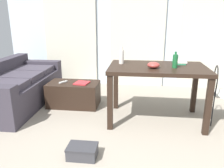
# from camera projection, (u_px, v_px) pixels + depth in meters

# --- Properties ---
(ground_plane) EXTENTS (7.81, 7.81, 0.00)m
(ground_plane) POSITION_uv_depth(u_px,v_px,m) (133.00, 125.00, 3.10)
(ground_plane) COLOR gray
(wall_back) EXTENTS (5.64, 0.10, 2.46)m
(wall_back) POSITION_uv_depth(u_px,v_px,m) (138.00, 28.00, 4.68)
(wall_back) COLOR silver
(wall_back) RESTS_ON ground
(curtains) EXTENTS (4.01, 0.03, 2.03)m
(curtains) POSITION_uv_depth(u_px,v_px,m) (137.00, 39.00, 4.66)
(curtains) COLOR beige
(curtains) RESTS_ON ground
(couch) EXTENTS (0.94, 1.96, 0.73)m
(couch) POSITION_uv_depth(u_px,v_px,m) (16.00, 87.00, 3.79)
(couch) COLOR #38333D
(couch) RESTS_ON ground
(coffee_table) EXTENTS (0.83, 0.48, 0.40)m
(coffee_table) POSITION_uv_depth(u_px,v_px,m) (74.00, 94.00, 3.75)
(coffee_table) COLOR black
(coffee_table) RESTS_ON ground
(craft_table) EXTENTS (1.33, 0.83, 0.80)m
(craft_table) POSITION_uv_depth(u_px,v_px,m) (157.00, 74.00, 3.08)
(craft_table) COLOR black
(craft_table) RESTS_ON ground
(wire_chair) EXTENTS (0.41, 0.43, 0.83)m
(wire_chair) POSITION_uv_depth(u_px,v_px,m) (220.00, 89.00, 3.04)
(wire_chair) COLOR silver
(wire_chair) RESTS_ON ground
(bottle_near) EXTENTS (0.07, 0.07, 0.24)m
(bottle_near) POSITION_uv_depth(u_px,v_px,m) (121.00, 57.00, 3.19)
(bottle_near) COLOR beige
(bottle_near) RESTS_ON craft_table
(bottle_far) EXTENTS (0.07, 0.07, 0.21)m
(bottle_far) POSITION_uv_depth(u_px,v_px,m) (175.00, 61.00, 2.93)
(bottle_far) COLOR #195B2D
(bottle_far) RESTS_ON craft_table
(bowl) EXTENTS (0.16, 0.16, 0.08)m
(bowl) POSITION_uv_depth(u_px,v_px,m) (154.00, 65.00, 2.92)
(bowl) COLOR #9E3833
(bowl) RESTS_ON craft_table
(book_stack) EXTENTS (0.18, 0.21, 0.04)m
(book_stack) POSITION_uv_depth(u_px,v_px,m) (179.00, 62.00, 3.20)
(book_stack) COLOR #2D7F56
(book_stack) RESTS_ON craft_table
(tv_remote_primary) EXTENTS (0.12, 0.15, 0.02)m
(tv_remote_primary) POSITION_uv_depth(u_px,v_px,m) (63.00, 82.00, 3.69)
(tv_remote_primary) COLOR #B7B7B2
(tv_remote_primary) RESTS_ON coffee_table
(magazine) EXTENTS (0.25, 0.26, 0.02)m
(magazine) POSITION_uv_depth(u_px,v_px,m) (82.00, 83.00, 3.65)
(magazine) COLOR red
(magazine) RESTS_ON coffee_table
(shoebox) EXTENTS (0.32, 0.22, 0.14)m
(shoebox) POSITION_uv_depth(u_px,v_px,m) (82.00, 151.00, 2.37)
(shoebox) COLOR #38383D
(shoebox) RESTS_ON ground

